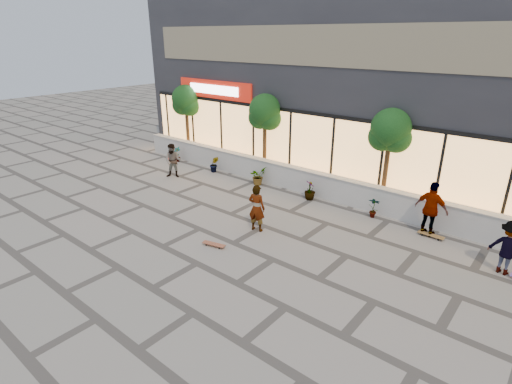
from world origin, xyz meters
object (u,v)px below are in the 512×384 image
Objects in this scene: tree_mideast at (390,133)px; tree_west at (186,102)px; skateboard_center at (214,244)px; tree_midwest at (265,114)px; skateboard_left at (171,160)px; skater_right_far at (508,248)px; skater_left at (173,161)px; skater_right_near at (431,209)px; skater_center at (257,208)px; skateboard_right_near at (431,235)px.

tree_west is at bearing 180.00° from tree_mideast.
tree_midwest is at bearing 101.44° from skateboard_center.
skateboard_left is at bearing -80.09° from tree_west.
skater_right_far is 1.83× the size of skateboard_left.
tree_west is 4.77× the size of skateboard_center.
tree_mideast is at bearing 24.63° from skateboard_left.
tree_midwest is at bearing 0.00° from tree_west.
skateboard_center is at bearing -37.48° from tree_west.
skater_right_near is at bearing -23.94° from skater_left.
skateboard_left is (-15.93, 0.90, -0.73)m from skater_right_far.
tree_midwest is 6.34m from skater_center.
tree_west is 2.31× the size of skater_center.
skateboard_left is at bearing 134.57° from skateboard_center.
tree_west is 10.43m from skater_center.
tree_mideast is at bearing -23.09° from skater_right_near.
skater_right_far is 1.98× the size of skateboard_center.
skater_right_near is 7.36m from skateboard_center.
skater_left is 11.69m from skateboard_right_near.
skateboard_right_near reaches higher than skateboard_center.
skater_right_far is at bearing -12.67° from tree_midwest.
skater_center reaches higher than skateboard_center.
tree_midwest reaches higher than skateboard_right_near.
tree_midwest is at bearing -1.29° from skater_right_far.
skater_center is at bearing -54.25° from tree_midwest.
tree_mideast is at bearing 149.67° from skateboard_right_near.
tree_midwest is at bearing 180.00° from tree_mideast.
skateboard_center is 7.35m from skateboard_right_near.
skateboard_center is (3.15, -6.63, -2.91)m from tree_midwest.
skateboard_right_near is at bearing -24.54° from skater_left.
skateboard_center is at bearing -64.58° from tree_midwest.
skater_right_near is at bearing -31.94° from tree_mideast.
tree_mideast is 7.78m from skateboard_center.
skater_left is at bearing -26.16° from skater_center.
skateboard_left is at bearing 111.41° from skater_left.
skater_center reaches higher than skateboard_right_near.
tree_west is at bearing 2.93° from skater_right_far.
tree_mideast is 4.06m from skateboard_right_near.
skateboard_left reaches higher than skateboard_center.
tree_mideast reaches higher than skateboard_left.
skater_right_far is (13.85, 0.64, -0.00)m from skater_left.
skater_center is 1.04× the size of skater_right_far.
skater_right_far is at bearing -8.44° from tree_west.
tree_west is at bearing 116.93° from skateboard_left.
tree_mideast is (6.00, 0.00, 0.00)m from tree_midwest.
skater_left is (-6.64, 1.80, -0.03)m from skater_center.
skater_right_near is at bearing -155.12° from skater_center.
skater_right_near is at bearing -9.64° from tree_midwest.
skater_left is at bearing 17.03° from skater_right_near.
skateboard_center is (6.31, -3.59, -0.74)m from skater_left.
skateboard_right_near is (2.41, -1.50, -2.90)m from tree_mideast.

